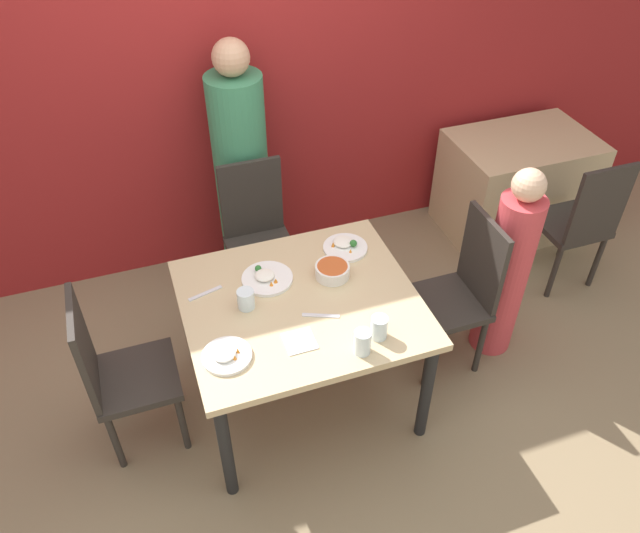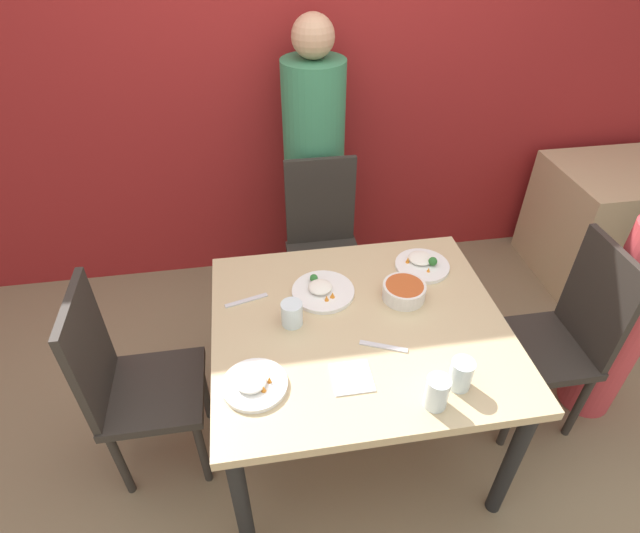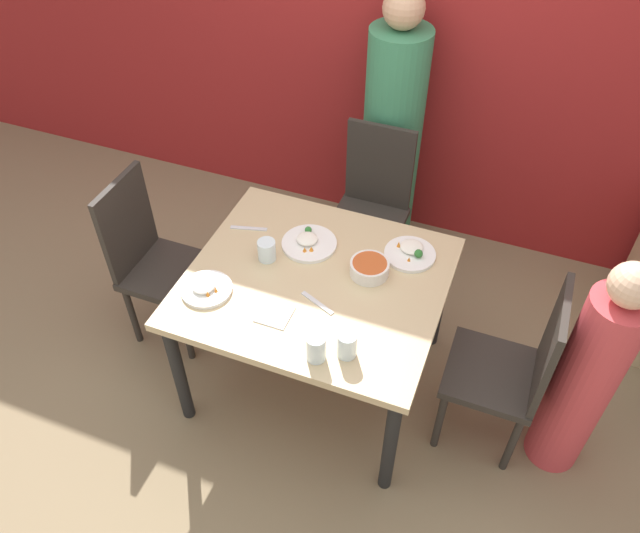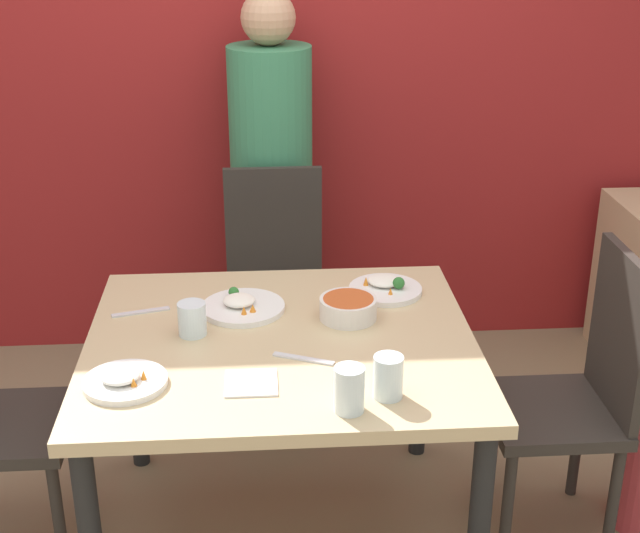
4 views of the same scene
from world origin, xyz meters
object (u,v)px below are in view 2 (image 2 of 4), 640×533
bowl_curry (404,291)px  glass_water_tall (292,314)px  chair_adult_spot (323,243)px  plate_rice_adult (322,290)px  person_adult (314,177)px  person_child (626,318)px  chair_child_spot (561,336)px

bowl_curry → glass_water_tall: size_ratio=1.75×
chair_adult_spot → plate_rice_adult: (-0.11, -0.65, 0.23)m
person_adult → glass_water_tall: bearing=-102.6°
chair_adult_spot → bowl_curry: bearing=-73.7°
person_child → bowl_curry: person_child is taller
glass_water_tall → plate_rice_adult: bearing=47.1°
chair_adult_spot → glass_water_tall: chair_adult_spot is taller
chair_child_spot → plate_rice_adult: 1.08m
bowl_curry → person_child: bearing=-7.1°
person_adult → chair_adult_spot: bearing=-90.0°
chair_adult_spot → glass_water_tall: size_ratio=9.54×
person_child → bowl_curry: (-0.99, 0.12, 0.19)m
chair_child_spot → person_adult: person_adult is taller
chair_child_spot → person_child: bearing=90.0°
chair_adult_spot → chair_child_spot: 1.26m
chair_child_spot → person_child: size_ratio=0.78×
chair_child_spot → plate_rice_adult: chair_child_spot is taller
chair_adult_spot → person_adult: size_ratio=0.60×
person_child → glass_water_tall: bearing=178.1°
person_adult → glass_water_tall: person_adult is taller
person_child → glass_water_tall: person_child is taller
plate_rice_adult → glass_water_tall: size_ratio=2.59×
chair_adult_spot → person_child: 1.48m
chair_adult_spot → bowl_curry: size_ratio=5.44×
person_child → plate_rice_adult: (-1.32, 0.20, 0.17)m
chair_adult_spot → person_child: person_child is taller
chair_adult_spot → person_child: (1.21, -0.86, 0.06)m
plate_rice_adult → person_adult: bearing=83.6°
bowl_curry → chair_child_spot: bearing=-10.0°
person_adult → glass_water_tall: size_ratio=15.88×
plate_rice_adult → chair_adult_spot: bearing=80.3°
chair_adult_spot → person_adult: 0.40m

